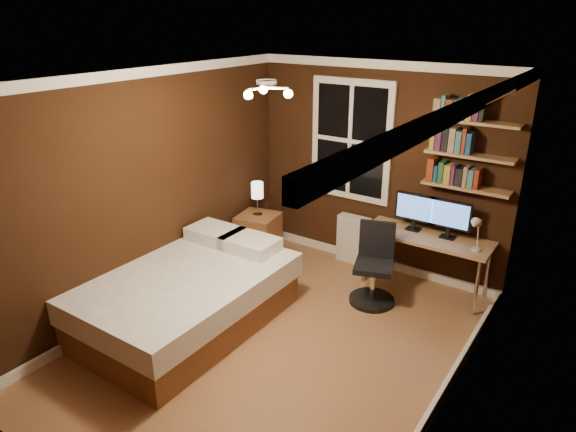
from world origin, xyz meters
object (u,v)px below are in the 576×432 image
Objects in this scene: desk at (427,241)px; office_chair at (374,274)px; bed at (185,295)px; nightstand at (258,237)px; radiator at (353,239)px; monitor_right at (450,219)px; monitor_left at (415,212)px; bedside_lamp at (257,199)px; desk_lamp at (476,234)px.

desk is 0.73m from office_chair.
bed is 1.64m from nightstand.
bed is 1.51× the size of desk.
monitor_right reaches higher than radiator.
monitor_left reaches higher than desk.
bedside_lamp reaches higher than bed.
radiator reaches higher than nightstand.
radiator is at bearing 70.33° from bed.
nightstand is 0.51m from bedside_lamp.
bed reaches higher than desk.
bed is at bearing -133.22° from monitor_right.
monitor_right is 0.42m from desk_lamp.
desk is 0.35m from monitor_right.
nightstand is 1.28× the size of monitor_right.
nightstand is 1.35× the size of desk_lamp.
desk is 1.58× the size of office_chair.
bedside_lamp is 0.31× the size of desk.
nightstand is 1.28× the size of monitor_left.
radiator is 0.44× the size of desk.
monitor_left is (1.86, 0.49, 0.08)m from bedside_lamp.
monitor_right is at bearing 29.14° from office_chair.
office_chair is at bearing -4.88° from bedside_lamp.
bed is 2.69m from monitor_left.
radiator is 1.68m from desk_lamp.
desk_lamp is at bearing -33.57° from monitor_right.
bedside_lamp is 2.31m from monitor_right.
office_chair is at bearing -105.11° from monitor_left.
desk_lamp is at bearing -17.28° from monitor_left.
office_chair is at bearing -15.27° from nightstand.
monitor_right is at bearing 12.17° from bedside_lamp.
bedside_lamp is 1.32m from radiator.
monitor_left is 0.78m from desk_lamp.
bed is 2.33m from radiator.
bed is at bearing -131.13° from desk.
monitor_left reaches higher than nightstand.
monitor_left is (0.80, -0.10, 0.58)m from radiator.
monitor_left reaches higher than bed.
desk is at bearing -19.81° from monitor_left.
desk_lamp is (0.35, -0.23, 0.00)m from monitor_right.
bed is 2.38× the size of office_chair.
monitor_left and monitor_right have the same top height.
bed is 4.90× the size of bedside_lamp.
desk_lamp is 0.49× the size of office_chair.
monitor_right is at bearing -4.87° from radiator.
monitor_right is (1.97, 2.10, 0.58)m from bed.
office_chair reaches higher than radiator.
office_chair reaches higher than nightstand.
monitor_right is (2.26, 0.49, 0.08)m from bedside_lamp.
bedside_lamp is 0.49× the size of office_chair.
radiator is 1.33m from monitor_right.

